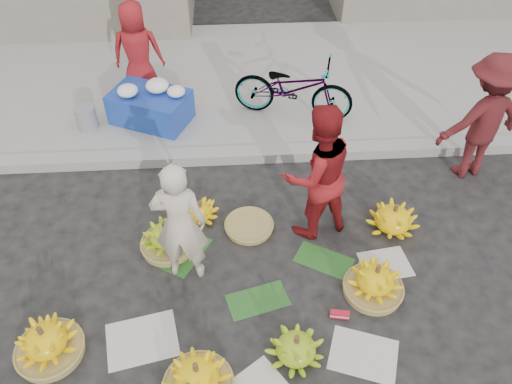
{
  "coord_description": "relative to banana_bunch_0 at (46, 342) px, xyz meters",
  "views": [
    {
      "loc": [
        -0.31,
        -3.3,
        4.55
      ],
      "look_at": [
        -0.06,
        0.76,
        0.7
      ],
      "focal_mm": 35.0,
      "sensor_mm": 36.0,
      "label": 1
    }
  ],
  "objects": [
    {
      "name": "ground",
      "position": [
        2.18,
        0.68,
        -0.19
      ],
      "size": [
        80.0,
        80.0,
        0.0
      ],
      "primitive_type": "plane",
      "color": "black",
      "rests_on": "ground"
    },
    {
      "name": "curb",
      "position": [
        2.18,
        2.88,
        -0.12
      ],
      "size": [
        40.0,
        0.25,
        0.15
      ],
      "primitive_type": "cube",
      "color": "gray",
      "rests_on": "ground"
    },
    {
      "name": "sidewalk",
      "position": [
        2.18,
        4.98,
        -0.13
      ],
      "size": [
        40.0,
        4.0,
        0.12
      ],
      "primitive_type": "cube",
      "color": "gray",
      "rests_on": "ground"
    },
    {
      "name": "newspaper_scatter",
      "position": [
        2.18,
        -0.12,
        -0.19
      ],
      "size": [
        3.2,
        1.8,
        0.0
      ],
      "primitive_type": null,
      "color": "silver",
      "rests_on": "ground"
    },
    {
      "name": "banana_leaves",
      "position": [
        2.08,
        0.88,
        -0.19
      ],
      "size": [
        2.0,
        1.0,
        0.0
      ],
      "primitive_type": null,
      "color": "#1D521B",
      "rests_on": "ground"
    },
    {
      "name": "banana_bunch_0",
      "position": [
        0.0,
        0.0,
        0.0
      ],
      "size": [
        0.72,
        0.72,
        0.45
      ],
      "rotation": [
        0.0,
        0.0,
        -0.3
      ],
      "color": "olive",
      "rests_on": "ground"
    },
    {
      "name": "banana_bunch_2",
      "position": [
        1.46,
        -0.45,
        -0.0
      ],
      "size": [
        0.64,
        0.64,
        0.45
      ],
      "rotation": [
        0.0,
        0.0,
        -0.07
      ],
      "color": "olive",
      "rests_on": "ground"
    },
    {
      "name": "banana_bunch_3",
      "position": [
        2.41,
        -0.18,
        -0.04
      ],
      "size": [
        0.69,
        0.69,
        0.34
      ],
      "rotation": [
        0.0,
        0.0,
        0.33
      ],
      "color": "#7AA818",
      "rests_on": "ground"
    },
    {
      "name": "banana_bunch_4",
      "position": [
        3.34,
        0.52,
        -0.0
      ],
      "size": [
        0.72,
        0.72,
        0.44
      ],
      "rotation": [
        0.0,
        0.0,
        -0.38
      ],
      "color": "olive",
      "rests_on": "ground"
    },
    {
      "name": "banana_bunch_5",
      "position": [
        3.79,
        1.45,
        -0.02
      ],
      "size": [
        0.79,
        0.79,
        0.38
      ],
      "rotation": [
        0.0,
        0.0,
        -0.35
      ],
      "color": "yellow",
      "rests_on": "ground"
    },
    {
      "name": "banana_bunch_6",
      "position": [
        1.06,
        1.29,
        -0.01
      ],
      "size": [
        0.61,
        0.61,
        0.43
      ],
      "rotation": [
        0.0,
        0.0,
        0.01
      ],
      "color": "olive",
      "rests_on": "ground"
    },
    {
      "name": "banana_bunch_7",
      "position": [
        1.45,
        1.77,
        -0.08
      ],
      "size": [
        0.47,
        0.47,
        0.27
      ],
      "rotation": [
        0.0,
        0.0,
        0.21
      ],
      "color": "yellow",
      "rests_on": "ground"
    },
    {
      "name": "basket_spare",
      "position": [
        2.04,
        1.55,
        -0.16
      ],
      "size": [
        0.68,
        0.68,
        0.07
      ],
      "primitive_type": "cylinder",
      "rotation": [
        0.0,
        0.0,
        -0.19
      ],
      "color": "olive",
      "rests_on": "ground"
    },
    {
      "name": "incense_stack",
      "position": [
        2.92,
        0.22,
        -0.15
      ],
      "size": [
        0.21,
        0.1,
        0.08
      ],
      "primitive_type": "cube",
      "rotation": [
        0.0,
        0.0,
        -0.19
      ],
      "color": "red",
      "rests_on": "ground"
    },
    {
      "name": "vendor_cream",
      "position": [
        1.3,
        0.93,
        0.59
      ],
      "size": [
        0.61,
        0.43,
        1.57
      ],
      "primitive_type": "imported",
      "rotation": [
        0.0,
        0.0,
        3.05
      ],
      "color": "beige",
      "rests_on": "ground"
    },
    {
      "name": "vendor_red",
      "position": [
        2.8,
        1.52,
        0.68
      ],
      "size": [
        1.02,
        0.9,
        1.75
      ],
      "primitive_type": "imported",
      "rotation": [
        0.0,
        0.0,
        3.48
      ],
      "color": "#A2191A",
      "rests_on": "ground"
    },
    {
      "name": "man_striped",
      "position": [
        5.07,
        2.44,
        0.68
      ],
      "size": [
        1.25,
        0.89,
        1.75
      ],
      "primitive_type": "imported",
      "rotation": [
        0.0,
        0.0,
        3.37
      ],
      "color": "maroon",
      "rests_on": "ground"
    },
    {
      "name": "flower_table",
      "position": [
        0.69,
        3.76,
        0.2
      ],
      "size": [
        1.31,
        1.1,
        0.65
      ],
      "rotation": [
        0.0,
        0.0,
        -0.43
      ],
      "color": "#173599",
      "rests_on": "sidewalk"
    },
    {
      "name": "grey_bucket",
      "position": [
        -0.26,
        3.63,
        0.1
      ],
      "size": [
        0.3,
        0.3,
        0.34
      ],
      "primitive_type": "cylinder",
      "color": "gray",
      "rests_on": "sidewalk"
    },
    {
      "name": "flower_vendor",
      "position": [
        0.5,
        4.43,
        0.71
      ],
      "size": [
        0.76,
        0.5,
        1.56
      ],
      "primitive_type": "imported",
      "rotation": [
        0.0,
        0.0,
        3.14
      ],
      "color": "#A2191A",
      "rests_on": "sidewalk"
    },
    {
      "name": "bicycle",
      "position": [
        2.82,
        3.78,
        0.4
      ],
      "size": [
        1.11,
        1.9,
        0.94
      ],
      "primitive_type": "imported",
      "rotation": [
        0.0,
        0.0,
        1.28
      ],
      "color": "gray",
      "rests_on": "sidewalk"
    }
  ]
}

